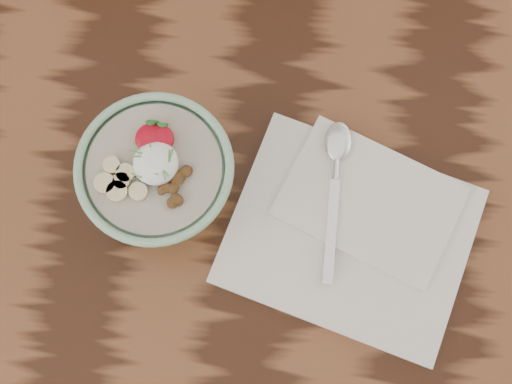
% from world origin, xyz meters
% --- Properties ---
extents(table, '(1.60, 0.90, 0.75)m').
position_xyz_m(table, '(0.00, 0.00, 0.66)').
color(table, black).
rests_on(table, ground).
extents(breakfast_bowl, '(0.18, 0.18, 0.12)m').
position_xyz_m(breakfast_bowl, '(0.09, 0.07, 0.81)').
color(breakfast_bowl, '#87B592').
rests_on(breakfast_bowl, table).
extents(napkin, '(0.33, 0.30, 0.02)m').
position_xyz_m(napkin, '(0.32, 0.04, 0.76)').
color(napkin, silver).
rests_on(napkin, table).
extents(spoon, '(0.03, 0.20, 0.01)m').
position_xyz_m(spoon, '(0.29, 0.11, 0.77)').
color(spoon, silver).
rests_on(spoon, napkin).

